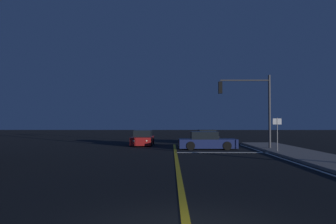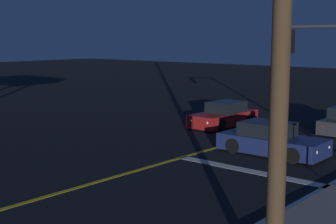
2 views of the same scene
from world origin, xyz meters
name	(u,v)px [view 1 (image 1 of 2)]	position (x,y,z in m)	size (l,w,h in m)	color
lane_line_center	(178,168)	(0.00, 9.28, 0.01)	(0.20, 31.56, 0.01)	gold
lane_line_edge_right	(311,168)	(6.08, 9.28, 0.01)	(0.16, 31.56, 0.01)	silver
stop_bar	(222,152)	(3.16, 17.07, 0.01)	(6.33, 0.50, 0.01)	silver
car_mid_block_navy	(207,142)	(2.45, 19.95, 0.58)	(4.45, 2.03, 1.34)	navy
car_side_waiting_red	(143,139)	(-2.83, 24.20, 0.58)	(1.90, 4.43, 1.34)	maroon
car_distant_tail_charcoal	(207,137)	(3.16, 26.91, 0.58)	(1.94, 4.56, 1.34)	#2D2D33
traffic_signal_near_right	(251,100)	(5.71, 19.37, 3.77)	(3.93, 0.28, 5.64)	#38383D
street_sign_corner	(277,129)	(6.83, 16.57, 1.60)	(0.56, 0.12, 2.38)	slate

